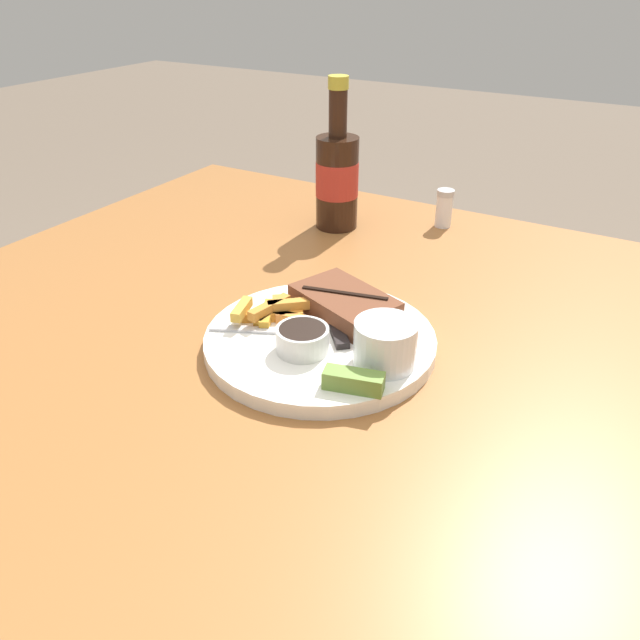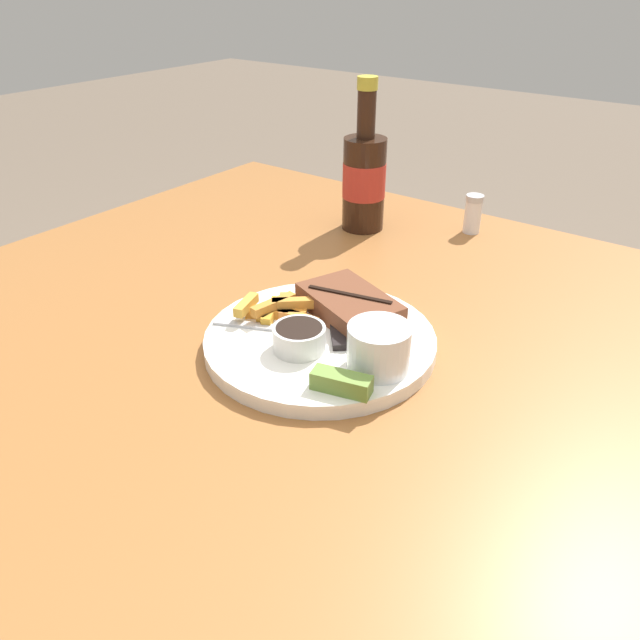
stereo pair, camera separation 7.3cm
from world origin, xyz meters
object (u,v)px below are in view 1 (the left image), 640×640
object	(u,v)px
fork_utensil	(260,330)
knife_utensil	(333,319)
steak_portion	(346,304)
dipping_sauce_cup	(305,339)
salt_shaker	(444,208)
coleslaw_cup	(385,341)
dinner_plate	(320,341)
beer_bottle	(337,177)
pickle_spear	(354,381)

from	to	relation	value
fork_utensil	knife_utensil	world-z (taller)	knife_utensil
steak_portion	dipping_sauce_cup	world-z (taller)	same
salt_shaker	coleslaw_cup	bearing A→B (deg)	-77.38
dinner_plate	salt_shaker	distance (m)	0.45
fork_utensil	salt_shaker	bearing A→B (deg)	59.24
salt_shaker	fork_utensil	bearing A→B (deg)	-96.40
dinner_plate	beer_bottle	world-z (taller)	beer_bottle
dinner_plate	fork_utensil	size ratio (longest dim) A/B	2.16
steak_portion	pickle_spear	bearing A→B (deg)	-58.85
steak_portion	fork_utensil	world-z (taller)	steak_portion
dipping_sauce_cup	salt_shaker	bearing A→B (deg)	91.74
knife_utensil	coleslaw_cup	bearing A→B (deg)	-158.89
dipping_sauce_cup	pickle_spear	distance (m)	0.09
steak_portion	coleslaw_cup	bearing A→B (deg)	-40.80
coleslaw_cup	dipping_sauce_cup	world-z (taller)	coleslaw_cup
dinner_plate	pickle_spear	bearing A→B (deg)	-41.93
dipping_sauce_cup	salt_shaker	world-z (taller)	salt_shaker
knife_utensil	dinner_plate	bearing A→B (deg)	143.72
dinner_plate	pickle_spear	xyz separation A→B (m)	(0.08, -0.08, 0.02)
salt_shaker	knife_utensil	bearing A→B (deg)	-88.65
dipping_sauce_cup	knife_utensil	xyz separation A→B (m)	(-0.01, 0.07, -0.01)
steak_portion	beer_bottle	size ratio (longest dim) A/B	0.60
dinner_plate	dipping_sauce_cup	xyz separation A→B (m)	(0.00, -0.04, 0.02)
steak_portion	knife_utensil	world-z (taller)	steak_portion
steak_portion	salt_shaker	xyz separation A→B (m)	(-0.01, 0.38, 0.00)
dipping_sauce_cup	beer_bottle	world-z (taller)	beer_bottle
dipping_sauce_cup	fork_utensil	size ratio (longest dim) A/B	0.48
dinner_plate	knife_utensil	distance (m)	0.04
dinner_plate	beer_bottle	size ratio (longest dim) A/B	1.11
steak_portion	dipping_sauce_cup	xyz separation A→B (m)	(0.00, -0.10, 0.00)
dipping_sauce_cup	fork_utensil	xyz separation A→B (m)	(-0.07, 0.01, -0.01)
beer_bottle	salt_shaker	xyz separation A→B (m)	(0.16, 0.09, -0.06)
fork_utensil	knife_utensil	xyz separation A→B (m)	(0.06, 0.06, 0.00)
knife_utensil	salt_shaker	xyz separation A→B (m)	(-0.01, 0.41, 0.01)
dipping_sauce_cup	knife_utensil	bearing A→B (deg)	93.91
coleslaw_cup	dipping_sauce_cup	size ratio (longest dim) A/B	1.15
fork_utensil	knife_utensil	size ratio (longest dim) A/B	0.93
pickle_spear	knife_utensil	xyz separation A→B (m)	(-0.09, 0.11, -0.01)
pickle_spear	beer_bottle	bearing A→B (deg)	120.87
dinner_plate	steak_portion	world-z (taller)	steak_portion
dipping_sauce_cup	salt_shaker	xyz separation A→B (m)	(-0.01, 0.48, -0.00)
coleslaw_cup	dipping_sauce_cup	xyz separation A→B (m)	(-0.09, -0.02, -0.01)
knife_utensil	beer_bottle	distance (m)	0.37
beer_bottle	fork_utensil	bearing A→B (deg)	-74.41
steak_portion	pickle_spear	size ratio (longest dim) A/B	2.25
fork_utensil	beer_bottle	xyz separation A→B (m)	(-0.11, 0.38, 0.07)
dinner_plate	salt_shaker	xyz separation A→B (m)	(-0.01, 0.44, 0.02)
coleslaw_cup	pickle_spear	xyz separation A→B (m)	(-0.01, -0.06, -0.02)
salt_shaker	dinner_plate	bearing A→B (deg)	-88.46
fork_utensil	dipping_sauce_cup	bearing A→B (deg)	-32.51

